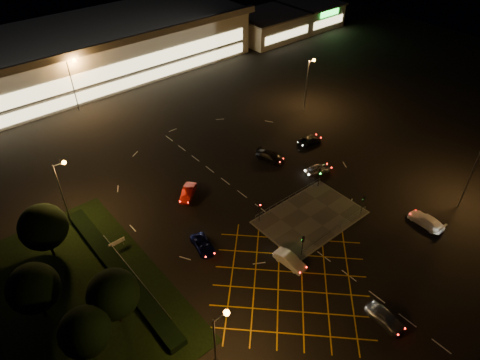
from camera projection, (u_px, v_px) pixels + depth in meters
ground at (290, 216)px, 59.65m from camera, size 180.00×180.00×0.00m
pedestrian_island at (310, 217)px, 59.42m from camera, size 14.00×9.00×0.12m
grass_verge at (80, 295)px, 49.10m from camera, size 18.00×30.00×0.08m
hedge at (119, 271)px, 51.34m from camera, size 2.00×26.00×1.00m
supermarket at (91, 51)px, 93.83m from camera, size 72.00×26.50×10.50m
retail_unit_a at (269, 26)px, 113.55m from camera, size 18.80×14.80×6.35m
retail_unit_b at (310, 14)px, 121.63m from camera, size 14.80×14.80×6.35m
streetlight_sw at (219, 340)px, 37.46m from camera, size 1.78×0.56×10.03m
streetlight_se at (475, 168)px, 57.48m from camera, size 1.78×0.56×10.03m
streetlight_nw at (63, 186)px, 54.58m from camera, size 1.78×0.56×10.03m
streetlight_ne at (309, 78)px, 80.05m from camera, size 1.78×0.56×10.03m
streetlight_far_left at (73, 78)px, 79.79m from camera, size 1.78×0.56×10.03m
streetlight_far_right at (233, 29)px, 101.22m from camera, size 1.78×0.56×10.03m
signal_sw at (303, 242)px, 52.55m from camera, size 0.28×0.30×3.15m
signal_se at (363, 201)px, 58.62m from camera, size 0.28×0.30×3.15m
signal_nw at (260, 209)px, 57.38m from camera, size 0.28×0.30×3.15m
signal_ne at (320, 174)px, 63.44m from camera, size 0.28×0.30×3.15m
tree_a at (85, 332)px, 40.61m from camera, size 5.04×5.04×6.86m
tree_b at (33, 288)px, 44.24m from camera, size 5.40×5.40×7.35m
tree_c at (43, 227)px, 50.91m from camera, size 5.76×5.76×7.84m
tree_e at (113, 294)px, 43.65m from camera, size 5.40×5.40×7.35m
car_near_silver at (385, 317)px, 45.97m from camera, size 2.03×4.62×1.55m
car_queue_white at (290, 260)px, 52.37m from camera, size 1.87×4.46×1.43m
car_left_blue at (203, 245)px, 54.55m from camera, size 2.82×4.69×1.22m
car_far_dkgrey at (270, 156)px, 69.97m from camera, size 3.37×5.28×1.42m
car_right_silver at (318, 169)px, 67.25m from camera, size 4.39×2.69×1.40m
car_circ_red at (188, 193)px, 62.60m from camera, size 4.34×3.99×1.44m
car_east_grey at (310, 140)px, 74.00m from camera, size 4.61×2.43×1.24m
car_approach_white at (426, 220)px, 57.93m from camera, size 2.31×5.12×1.46m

